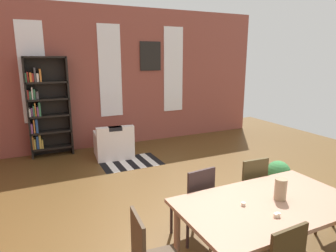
{
  "coord_description": "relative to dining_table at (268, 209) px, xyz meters",
  "views": [
    {
      "loc": [
        -1.91,
        -2.89,
        2.22
      ],
      "look_at": [
        0.27,
        1.64,
        1.03
      ],
      "focal_mm": 31.82,
      "sensor_mm": 36.0,
      "label": 1
    }
  ],
  "objects": [
    {
      "name": "tealight_candle_1",
      "position": [
        -0.15,
        -0.25,
        0.1
      ],
      "size": [
        0.04,
        0.04,
        0.03
      ],
      "primitive_type": "cylinder",
      "color": "silver",
      "rests_on": "dining_table"
    },
    {
      "name": "bookshelf_tall",
      "position": [
        -1.76,
        4.96,
        0.43
      ],
      "size": [
        0.9,
        0.29,
        2.21
      ],
      "color": "black",
      "rests_on": "ground"
    },
    {
      "name": "dining_chair_far_left",
      "position": [
        -0.41,
        0.76,
        -0.17
      ],
      "size": [
        0.44,
        0.44,
        0.95
      ],
      "color": "#312424",
      "rests_on": "ground"
    },
    {
      "name": "tealight_candle_0",
      "position": [
        -0.12,
        -0.25,
        0.1
      ],
      "size": [
        0.04,
        0.04,
        0.04
      ],
      "primitive_type": "cylinder",
      "color": "silver",
      "rests_on": "dining_table"
    },
    {
      "name": "striped_rug",
      "position": [
        -0.24,
        3.71,
        -0.68
      ],
      "size": [
        1.26,
        0.86,
        0.01
      ],
      "color": "black",
      "rests_on": "ground"
    },
    {
      "name": "framed_picture",
      "position": [
        0.83,
        5.13,
        1.53
      ],
      "size": [
        0.56,
        0.03,
        0.72
      ],
      "primitive_type": "cube",
      "color": "black"
    },
    {
      "name": "window_pane_1",
      "position": [
        -0.22,
        5.13,
        1.17
      ],
      "size": [
        0.55,
        0.02,
        2.2
      ],
      "primitive_type": "cube",
      "color": "white"
    },
    {
      "name": "window_pane_0",
      "position": [
        -1.93,
        5.13,
        1.17
      ],
      "size": [
        0.55,
        0.02,
        2.2
      ],
      "primitive_type": "cube",
      "color": "white"
    },
    {
      "name": "dining_chair_far_right",
      "position": [
        0.41,
        0.76,
        -0.17
      ],
      "size": [
        0.42,
        0.42,
        0.95
      ],
      "color": "#463B21",
      "rests_on": "ground"
    },
    {
      "name": "back_wall_brick",
      "position": [
        -0.22,
        5.2,
        1.01
      ],
      "size": [
        8.33,
        0.12,
        3.38
      ],
      "primitive_type": "cube",
      "color": "brown",
      "rests_on": "ground"
    },
    {
      "name": "dining_table",
      "position": [
        0.0,
        0.0,
        0.0
      ],
      "size": [
        1.85,
        1.07,
        0.76
      ],
      "color": "#9E735A",
      "rests_on": "ground"
    },
    {
      "name": "potted_plant_by_shelf",
      "position": [
        1.56,
        1.34,
        -0.41
      ],
      "size": [
        0.4,
        0.4,
        0.52
      ],
      "color": "#333338",
      "rests_on": "ground"
    },
    {
      "name": "armchair_white",
      "position": [
        -0.45,
        4.25,
        -0.4
      ],
      "size": [
        0.88,
        0.88,
        0.75
      ],
      "color": "white",
      "rests_on": "ground"
    },
    {
      "name": "ground_plane",
      "position": [
        -0.22,
        0.84,
        -0.68
      ],
      "size": [
        11.2,
        11.2,
        0.0
      ],
      "primitive_type": "plane",
      "color": "brown"
    },
    {
      "name": "tealight_candle_2",
      "position": [
        -0.28,
        0.06,
        0.09
      ],
      "size": [
        0.04,
        0.04,
        0.03
      ],
      "primitive_type": "cylinder",
      "color": "silver",
      "rests_on": "dining_table"
    },
    {
      "name": "window_pane_2",
      "position": [
        1.49,
        5.13,
        1.17
      ],
      "size": [
        0.55,
        0.02,
        2.2
      ],
      "primitive_type": "cube",
      "color": "white"
    },
    {
      "name": "vase_on_table",
      "position": [
        0.15,
        0.0,
        0.19
      ],
      "size": [
        0.12,
        0.12,
        0.23
      ],
      "primitive_type": "cylinder",
      "color": "#998466",
      "rests_on": "dining_table"
    }
  ]
}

